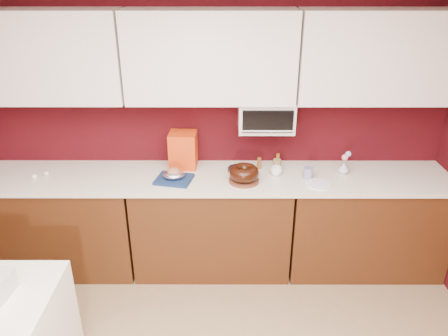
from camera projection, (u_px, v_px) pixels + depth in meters
name	position (u px, v px, depth m)	size (l,w,h in m)	color
wall_back	(212.00, 124.00, 3.76)	(4.00, 0.02, 2.50)	#3D080D
base_cabinet_left	(60.00, 224.00, 3.83)	(1.31, 0.58, 0.86)	#45230D
base_cabinet_center	(212.00, 224.00, 3.83)	(1.31, 0.58, 0.86)	#45230D
base_cabinet_right	(364.00, 224.00, 3.82)	(1.31, 0.58, 0.86)	#45230D
countertop	(211.00, 178.00, 3.63)	(4.00, 0.62, 0.04)	silver
upper_cabinet_left	(37.00, 57.00, 3.35)	(1.31, 0.33, 0.70)	white
upper_cabinet_center	(210.00, 57.00, 3.35)	(1.31, 0.33, 0.70)	white
upper_cabinet_right	(384.00, 57.00, 3.35)	(1.31, 0.33, 0.70)	white
toaster_oven	(266.00, 115.00, 3.57)	(0.45, 0.30, 0.25)	white
toaster_oven_door	(268.00, 122.00, 3.43)	(0.40, 0.02, 0.18)	black
toaster_oven_handle	(268.00, 131.00, 3.45)	(0.02, 0.02, 0.42)	silver
cake_base	(244.00, 181.00, 3.52)	(0.24, 0.24, 0.02)	brown
bundt_cake	(244.00, 173.00, 3.50)	(0.24, 0.24, 0.10)	black
navy_towel	(174.00, 179.00, 3.55)	(0.28, 0.24, 0.02)	navy
foil_ham_nest	(174.00, 174.00, 3.53)	(0.18, 0.15, 0.06)	white
roasted_ham	(174.00, 172.00, 3.52)	(0.10, 0.09, 0.07)	#A8694D
pandoro_box	(183.00, 150.00, 3.73)	(0.23, 0.21, 0.31)	#B81B0C
dark_pan	(239.00, 170.00, 3.70)	(0.18, 0.18, 0.03)	black
coffee_mug	(276.00, 170.00, 3.62)	(0.08, 0.08, 0.09)	white
blue_jar	(308.00, 173.00, 3.57)	(0.08, 0.08, 0.09)	navy
flower_vase	(344.00, 168.00, 3.65)	(0.07, 0.07, 0.11)	silver
flower_pink	(345.00, 157.00, 3.60)	(0.05, 0.05, 0.05)	pink
flower_blue	(348.00, 154.00, 3.61)	(0.05, 0.05, 0.05)	#95B5EF
china_plate	(319.00, 184.00, 3.48)	(0.20, 0.20, 0.01)	white
amber_bottle	(259.00, 163.00, 3.73)	(0.03, 0.03, 0.10)	brown
paper_cup	(277.00, 165.00, 3.70)	(0.07, 0.07, 0.10)	olive
egg_left	(34.00, 177.00, 3.57)	(0.05, 0.04, 0.04)	white
egg_right	(46.00, 173.00, 3.63)	(0.05, 0.04, 0.04)	silver
amber_bottle_tall	(278.00, 159.00, 3.80)	(0.03, 0.03, 0.11)	brown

